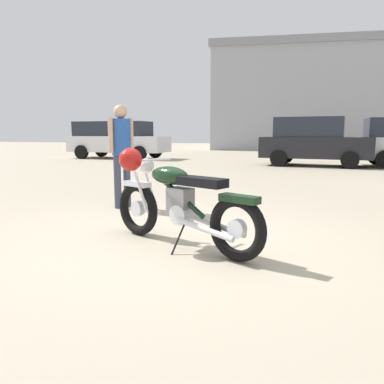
{
  "coord_description": "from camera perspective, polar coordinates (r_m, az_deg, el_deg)",
  "views": [
    {
      "loc": [
        0.95,
        -4.05,
        1.22
      ],
      "look_at": [
        -0.06,
        0.29,
        0.52
      ],
      "focal_mm": 35.58,
      "sensor_mm": 36.0,
      "label": 1
    }
  ],
  "objects": [
    {
      "name": "ground_plane",
      "position": [
        4.33,
        -0.08,
        -7.47
      ],
      "size": [
        80.0,
        80.0,
        0.0
      ],
      "primitive_type": "plane",
      "color": "tan"
    },
    {
      "name": "vintage_motorcycle",
      "position": [
        4.07,
        -2.36,
        -1.43
      ],
      "size": [
        1.88,
        1.09,
        1.07
      ],
      "rotation": [
        0.0,
        0.0,
        2.64
      ],
      "color": "black",
      "rests_on": "ground_plane"
    },
    {
      "name": "bystander",
      "position": [
        6.27,
        -10.55,
        6.9
      ],
      "size": [
        0.3,
        0.4,
        1.66
      ],
      "rotation": [
        0.0,
        0.0,
        2.55
      ],
      "color": "#383D51",
      "rests_on": "ground_plane"
    },
    {
      "name": "white_estate_far",
      "position": [
        14.84,
        17.75,
        7.3
      ],
      "size": [
        4.12,
        2.3,
        1.78
      ],
      "rotation": [
        0.0,
        0.0,
        -0.17
      ],
      "color": "black",
      "rests_on": "ground_plane"
    },
    {
      "name": "blue_hatchback_right",
      "position": [
        18.68,
        -11.22,
        7.86
      ],
      "size": [
        4.83,
        2.27,
        1.74
      ],
      "rotation": [
        0.0,
        0.0,
        -0.09
      ],
      "color": "black",
      "rests_on": "ground_plane"
    },
    {
      "name": "industrial_building",
      "position": [
        33.85,
        16.78,
        12.8
      ],
      "size": [
        15.1,
        14.8,
        7.48
      ],
      "rotation": [
        0.0,
        0.0,
        0.04
      ],
      "color": "#9EA0A8",
      "rests_on": "ground_plane"
    }
  ]
}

